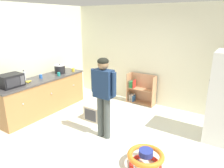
{
  "coord_description": "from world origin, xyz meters",
  "views": [
    {
      "loc": [
        2.04,
        -3.0,
        2.35
      ],
      "look_at": [
        -0.14,
        0.34,
        1.09
      ],
      "focal_mm": 33.6,
      "sensor_mm": 36.0,
      "label": 1
    }
  ],
  "objects_px": {
    "microwave": "(11,81)",
    "banana_bunch": "(29,81)",
    "teal_cup": "(59,74)",
    "crock_pot": "(60,69)",
    "pet_carrier": "(97,111)",
    "yellow_cup": "(73,70)",
    "baby_walker": "(146,159)",
    "clear_bottle": "(24,76)",
    "standing_person": "(103,91)",
    "blue_cup": "(41,77)",
    "kitchen_counter": "(43,95)",
    "bookshelf": "(140,91)"
  },
  "relations": [
    {
      "from": "microwave",
      "to": "banana_bunch",
      "type": "distance_m",
      "value": 0.42
    },
    {
      "from": "microwave",
      "to": "teal_cup",
      "type": "bearing_deg",
      "value": 80.3
    },
    {
      "from": "crock_pot",
      "to": "microwave",
      "type": "bearing_deg",
      "value": -90.91
    },
    {
      "from": "pet_carrier",
      "to": "banana_bunch",
      "type": "xyz_separation_m",
      "value": [
        -1.34,
        -0.85,
        0.75
      ]
    },
    {
      "from": "microwave",
      "to": "yellow_cup",
      "type": "relative_size",
      "value": 5.05
    },
    {
      "from": "baby_walker",
      "to": "banana_bunch",
      "type": "bearing_deg",
      "value": 177.28
    },
    {
      "from": "clear_bottle",
      "to": "standing_person",
      "type": "bearing_deg",
      "value": 4.24
    },
    {
      "from": "baby_walker",
      "to": "blue_cup",
      "type": "bearing_deg",
      "value": 170.15
    },
    {
      "from": "microwave",
      "to": "crock_pot",
      "type": "relative_size",
      "value": 1.67
    },
    {
      "from": "standing_person",
      "to": "teal_cup",
      "type": "height_order",
      "value": "standing_person"
    },
    {
      "from": "baby_walker",
      "to": "teal_cup",
      "type": "relative_size",
      "value": 6.36
    },
    {
      "from": "baby_walker",
      "to": "crock_pot",
      "type": "bearing_deg",
      "value": 159.38
    },
    {
      "from": "microwave",
      "to": "banana_bunch",
      "type": "height_order",
      "value": "microwave"
    },
    {
      "from": "pet_carrier",
      "to": "clear_bottle",
      "type": "xyz_separation_m",
      "value": [
        -1.61,
        -0.77,
        0.82
      ]
    },
    {
      "from": "baby_walker",
      "to": "teal_cup",
      "type": "height_order",
      "value": "teal_cup"
    },
    {
      "from": "standing_person",
      "to": "blue_cup",
      "type": "distance_m",
      "value": 2.04
    },
    {
      "from": "kitchen_counter",
      "to": "baby_walker",
      "type": "relative_size",
      "value": 4.02
    },
    {
      "from": "bookshelf",
      "to": "crock_pot",
      "type": "height_order",
      "value": "crock_pot"
    },
    {
      "from": "baby_walker",
      "to": "blue_cup",
      "type": "distance_m",
      "value": 3.28
    },
    {
      "from": "banana_bunch",
      "to": "pet_carrier",
      "type": "bearing_deg",
      "value": 32.43
    },
    {
      "from": "standing_person",
      "to": "teal_cup",
      "type": "xyz_separation_m",
      "value": [
        -1.83,
        0.56,
        -0.05
      ]
    },
    {
      "from": "banana_bunch",
      "to": "teal_cup",
      "type": "bearing_deg",
      "value": 79.74
    },
    {
      "from": "crock_pot",
      "to": "standing_person",
      "type": "bearing_deg",
      "value": -21.15
    },
    {
      "from": "crock_pot",
      "to": "blue_cup",
      "type": "relative_size",
      "value": 3.02
    },
    {
      "from": "clear_bottle",
      "to": "blue_cup",
      "type": "bearing_deg",
      "value": 56.16
    },
    {
      "from": "bookshelf",
      "to": "yellow_cup",
      "type": "xyz_separation_m",
      "value": [
        -1.65,
        -0.93,
        0.58
      ]
    },
    {
      "from": "microwave",
      "to": "yellow_cup",
      "type": "xyz_separation_m",
      "value": [
        0.2,
        1.76,
        -0.09
      ]
    },
    {
      "from": "crock_pot",
      "to": "clear_bottle",
      "type": "distance_m",
      "value": 0.97
    },
    {
      "from": "pet_carrier",
      "to": "microwave",
      "type": "height_order",
      "value": "microwave"
    },
    {
      "from": "pet_carrier",
      "to": "yellow_cup",
      "type": "height_order",
      "value": "yellow_cup"
    },
    {
      "from": "bookshelf",
      "to": "teal_cup",
      "type": "distance_m",
      "value": 2.29
    },
    {
      "from": "bookshelf",
      "to": "microwave",
      "type": "bearing_deg",
      "value": -124.47
    },
    {
      "from": "bookshelf",
      "to": "blue_cup",
      "type": "height_order",
      "value": "blue_cup"
    },
    {
      "from": "kitchen_counter",
      "to": "pet_carrier",
      "type": "relative_size",
      "value": 4.39
    },
    {
      "from": "microwave",
      "to": "blue_cup",
      "type": "relative_size",
      "value": 5.05
    },
    {
      "from": "kitchen_counter",
      "to": "microwave",
      "type": "distance_m",
      "value": 1.0
    },
    {
      "from": "microwave",
      "to": "banana_bunch",
      "type": "xyz_separation_m",
      "value": [
        0.06,
        0.4,
        -0.11
      ]
    },
    {
      "from": "banana_bunch",
      "to": "yellow_cup",
      "type": "height_order",
      "value": "yellow_cup"
    },
    {
      "from": "kitchen_counter",
      "to": "yellow_cup",
      "type": "bearing_deg",
      "value": 79.42
    },
    {
      "from": "crock_pot",
      "to": "clear_bottle",
      "type": "height_order",
      "value": "crock_pot"
    },
    {
      "from": "clear_bottle",
      "to": "pet_carrier",
      "type": "bearing_deg",
      "value": 25.5
    },
    {
      "from": "standing_person",
      "to": "banana_bunch",
      "type": "distance_m",
      "value": 1.99
    },
    {
      "from": "bookshelf",
      "to": "blue_cup",
      "type": "xyz_separation_m",
      "value": [
        -1.85,
        -1.89,
        0.58
      ]
    },
    {
      "from": "kitchen_counter",
      "to": "blue_cup",
      "type": "distance_m",
      "value": 0.5
    },
    {
      "from": "blue_cup",
      "to": "yellow_cup",
      "type": "height_order",
      "value": "same"
    },
    {
      "from": "kitchen_counter",
      "to": "yellow_cup",
      "type": "xyz_separation_m",
      "value": [
        0.18,
        0.95,
        0.5
      ]
    },
    {
      "from": "baby_walker",
      "to": "banana_bunch",
      "type": "relative_size",
      "value": 3.82
    },
    {
      "from": "kitchen_counter",
      "to": "yellow_cup",
      "type": "height_order",
      "value": "yellow_cup"
    },
    {
      "from": "banana_bunch",
      "to": "blue_cup",
      "type": "xyz_separation_m",
      "value": [
        -0.06,
        0.4,
        0.02
      ]
    },
    {
      "from": "clear_bottle",
      "to": "kitchen_counter",
      "type": "bearing_deg",
      "value": 54.65
    }
  ]
}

